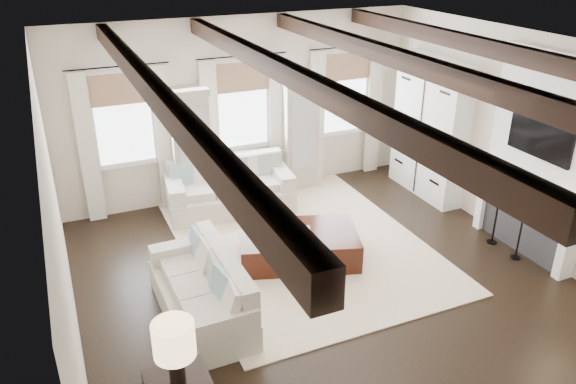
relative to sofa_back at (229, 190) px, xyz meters
name	(u,v)px	position (x,y,z in m)	size (l,w,h in m)	color
ground	(340,298)	(0.50, -3.12, -0.37)	(7.50, 7.50, 0.00)	black
room_shell	(362,136)	(1.25, -2.22, 1.51)	(6.54, 7.54, 3.22)	beige
area_rug	(299,241)	(0.64, -1.53, -0.36)	(3.54, 4.79, 0.02)	beige
sofa_back	(229,190)	(0.00, 0.00, 0.00)	(2.22, 1.19, 0.91)	beige
sofa_left	(205,292)	(-1.23, -2.76, -0.03)	(0.92, 1.97, 0.84)	beige
ottoman	(298,246)	(0.41, -2.00, -0.15)	(1.71, 1.07, 0.45)	black
tray	(294,233)	(0.32, -2.03, 0.09)	(0.50, 0.38, 0.04)	white
book_lower	(295,230)	(0.34, -2.02, 0.13)	(0.26, 0.20, 0.04)	#262628
book_upper	(294,225)	(0.36, -1.94, 0.17)	(0.22, 0.17, 0.03)	beige
lamp_front	(174,343)	(-1.95, -4.41, 0.68)	(0.39, 0.39, 0.67)	black
side_table_back	(187,185)	(-0.59, 0.59, -0.04)	(0.44, 0.44, 0.66)	black
lamp_back	(184,143)	(-0.59, 0.59, 0.75)	(0.40, 0.40, 0.68)	black
candlestick_near	(519,240)	(3.40, -3.29, -0.08)	(0.15, 0.15, 0.72)	black
candlestick_far	(495,225)	(3.40, -2.79, -0.06)	(0.15, 0.15, 0.76)	black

